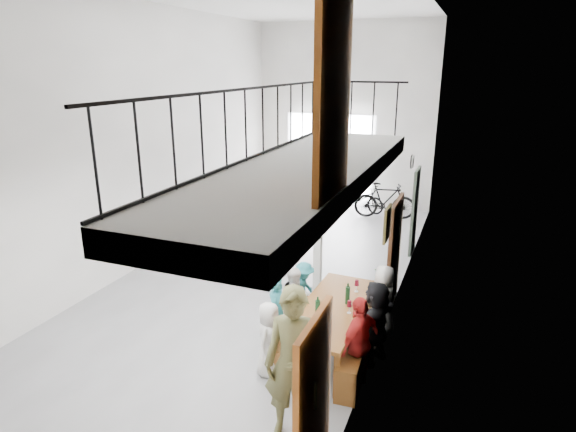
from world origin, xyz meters
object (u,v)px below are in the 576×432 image
at_px(side_bench, 199,231).
at_px(serving_counter, 301,188).
at_px(bicycle_near, 361,198).
at_px(bench_inner, 294,333).
at_px(tasting_table, 333,312).
at_px(host_standing, 294,365).
at_px(oak_barrel, 258,191).

distance_m(side_bench, serving_counter, 4.41).
relative_size(side_bench, bicycle_near, 0.93).
bearing_deg(bench_inner, tasting_table, 0.79).
bearing_deg(host_standing, bench_inner, 102.24).
bearing_deg(bench_inner, host_standing, -68.85).
height_order(oak_barrel, bicycle_near, oak_barrel).
bearing_deg(bench_inner, side_bench, 137.60).
height_order(side_bench, serving_counter, serving_counter).
bearing_deg(serving_counter, bench_inner, -65.12).
bearing_deg(tasting_table, serving_counter, 115.25).
bearing_deg(oak_barrel, side_bench, -94.01).
bearing_deg(bicycle_near, host_standing, -153.99).
relative_size(oak_barrel, host_standing, 0.53).
xyz_separation_m(serving_counter, bicycle_near, (2.04, -0.36, -0.03)).
bearing_deg(oak_barrel, bicycle_near, 12.58).
bearing_deg(serving_counter, bicycle_near, -4.30).
height_order(tasting_table, host_standing, host_standing).
xyz_separation_m(side_bench, oak_barrel, (0.22, 3.17, 0.31)).
xyz_separation_m(oak_barrel, serving_counter, (1.03, 1.05, -0.08)).
bearing_deg(side_bench, serving_counter, 73.44).
bearing_deg(serving_counter, tasting_table, -61.14).
height_order(bench_inner, host_standing, host_standing).
bearing_deg(side_bench, tasting_table, -38.57).
xyz_separation_m(tasting_table, bicycle_near, (-1.34, 7.56, -0.30)).
bearing_deg(host_standing, oak_barrel, 108.68).
distance_m(tasting_table, bench_inner, 0.81).
distance_m(tasting_table, side_bench, 5.96).
bearing_deg(bench_inner, oak_barrel, 119.19).
height_order(oak_barrel, serving_counter, oak_barrel).
bearing_deg(bench_inner, bicycle_near, 95.72).
height_order(side_bench, oak_barrel, oak_barrel).
bearing_deg(tasting_table, host_standing, -85.96).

